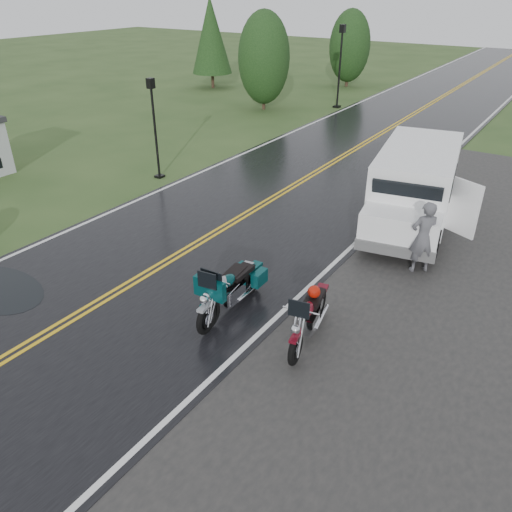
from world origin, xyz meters
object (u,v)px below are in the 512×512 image
(van_white, at_px, (370,207))
(lamp_post_near_left, at_px, (155,129))
(person_at_van, at_px, (423,238))
(motorcycle_silver, at_px, (206,307))
(lamp_post_far_left, at_px, (340,67))
(motorcycle_teal, at_px, (209,304))
(motorcycle_red, at_px, (296,337))

(van_white, bearing_deg, lamp_post_near_left, 163.69)
(person_at_van, relative_size, lamp_post_near_left, 0.52)
(van_white, relative_size, lamp_post_near_left, 1.62)
(motorcycle_silver, bearing_deg, lamp_post_far_left, 101.05)
(motorcycle_teal, relative_size, van_white, 0.39)
(motorcycle_teal, bearing_deg, van_white, 75.79)
(motorcycle_teal, xyz_separation_m, person_at_van, (2.96, 5.01, 0.27))
(van_white, height_order, lamp_post_near_left, lamp_post_near_left)
(motorcycle_teal, relative_size, person_at_van, 1.22)
(person_at_van, distance_m, lamp_post_near_left, 10.77)
(lamp_post_far_left, bearing_deg, motorcycle_silver, -71.38)
(person_at_van, relative_size, lamp_post_far_left, 0.41)
(person_at_van, bearing_deg, motorcycle_red, 39.70)
(motorcycle_teal, xyz_separation_m, lamp_post_far_left, (-7.29, 21.59, 1.63))
(motorcycle_silver, height_order, van_white, van_white)
(van_white, distance_m, lamp_post_far_left, 18.11)
(motorcycle_red, height_order, lamp_post_near_left, lamp_post_near_left)
(motorcycle_silver, bearing_deg, motorcycle_red, -2.07)
(van_white, bearing_deg, motorcycle_teal, -112.79)
(motorcycle_teal, distance_m, person_at_van, 5.82)
(motorcycle_red, height_order, lamp_post_far_left, lamp_post_far_left)
(motorcycle_teal, relative_size, lamp_post_far_left, 0.50)
(motorcycle_red, height_order, van_white, van_white)
(motorcycle_silver, distance_m, van_white, 5.95)
(van_white, bearing_deg, motorcycle_silver, -112.08)
(van_white, xyz_separation_m, person_at_van, (1.72, -0.65, -0.22))
(motorcycle_teal, bearing_deg, person_at_van, 57.55)
(lamp_post_near_left, distance_m, lamp_post_far_left, 15.04)
(motorcycle_teal, xyz_separation_m, van_white, (1.23, 5.65, 0.49))
(van_white, distance_m, person_at_van, 1.85)
(lamp_post_near_left, height_order, lamp_post_far_left, lamp_post_far_left)
(lamp_post_near_left, bearing_deg, person_at_van, -8.33)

